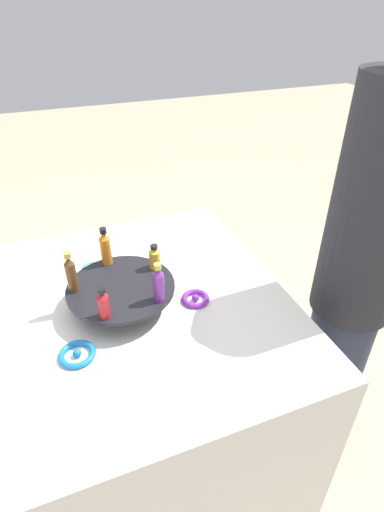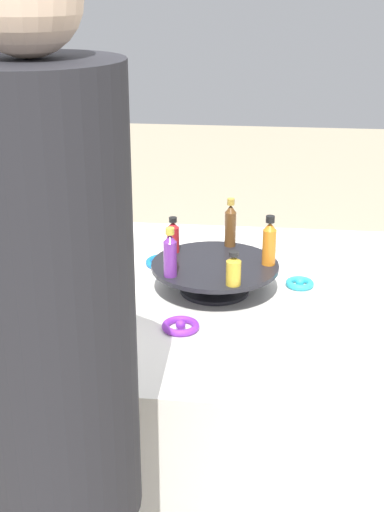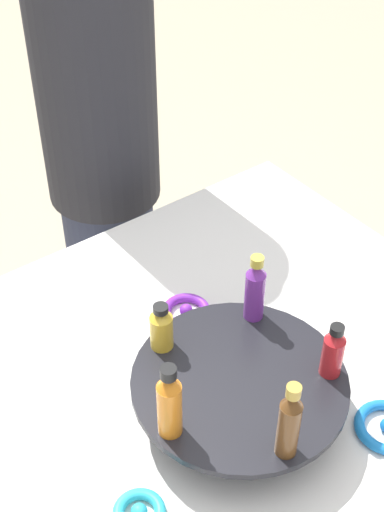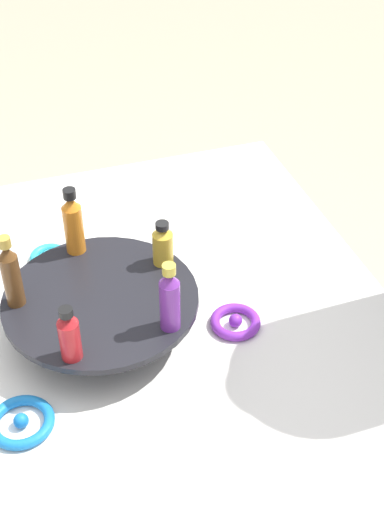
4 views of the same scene
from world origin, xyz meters
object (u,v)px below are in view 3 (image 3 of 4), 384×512
at_px(bottle_red, 333,352).
at_px(ribbon_bow_purple, 186,311).
at_px(bottle_gold, 161,328).
at_px(person_figure, 101,144).
at_px(bottle_orange, 169,403).
at_px(bottle_brown, 289,423).
at_px(bottle_purple, 255,290).
at_px(display_stand, 239,389).

relative_size(bottle_red, ribbon_bow_purple, 1.10).
height_order(bottle_gold, person_figure, person_figure).
xyz_separation_m(bottle_orange, bottle_brown, (0.13, 0.11, 0.00)).
relative_size(bottle_red, bottle_orange, 0.75).
bearing_deg(person_figure, bottle_gold, -7.46).
height_order(bottle_red, bottle_purple, bottle_purple).
distance_m(bottle_gold, ribbon_bow_purple, 0.19).
bearing_deg(bottle_red, ribbon_bow_purple, -168.94).
relative_size(bottle_gold, bottle_orange, 0.65).
bearing_deg(bottle_brown, person_figure, 165.38).
bearing_deg(person_figure, bottle_orange, -9.07).
bearing_deg(bottle_brown, bottle_purple, 149.37).
distance_m(display_stand, bottle_gold, 0.16).
relative_size(bottle_red, bottle_brown, 0.72).
bearing_deg(bottle_orange, bottle_brown, 41.37).
bearing_deg(ribbon_bow_purple, person_figure, 165.26).
bearing_deg(display_stand, ribbon_bow_purple, 164.47).
bearing_deg(bottle_purple, bottle_orange, -66.63).
relative_size(bottle_gold, ribbon_bow_purple, 0.96).
distance_m(bottle_purple, bottle_orange, 0.27).
distance_m(bottle_brown, person_figure, 0.95).
bearing_deg(ribbon_bow_purple, bottle_brown, -14.44).
bearing_deg(bottle_red, person_figure, 174.46).
distance_m(bottle_orange, bottle_brown, 0.17).
xyz_separation_m(display_stand, bottle_orange, (0.01, -0.14, 0.09)).
bearing_deg(ribbon_bow_purple, bottle_purple, 17.79).
xyz_separation_m(display_stand, bottle_purple, (-0.10, 0.11, 0.09)).
bearing_deg(ribbon_bow_purple, bottle_red, 11.06).
relative_size(bottle_purple, bottle_brown, 0.93).
distance_m(bottle_orange, person_figure, 0.86).
distance_m(bottle_red, bottle_orange, 0.27).
xyz_separation_m(bottle_purple, bottle_brown, (0.24, -0.14, 0.00)).
bearing_deg(display_stand, bottle_purple, 131.37).
height_order(display_stand, person_figure, person_figure).
bearing_deg(ribbon_bow_purple, display_stand, -15.53).
relative_size(display_stand, bottle_red, 3.38).
distance_m(display_stand, bottle_brown, 0.17).
relative_size(bottle_purple, person_figure, 0.08).
height_order(bottle_orange, ribbon_bow_purple, bottle_orange).
xyz_separation_m(bottle_gold, bottle_brown, (0.27, 0.03, 0.02)).
xyz_separation_m(bottle_purple, person_figure, (-0.67, 0.10, -0.08)).
xyz_separation_m(bottle_orange, ribbon_bow_purple, (-0.25, 0.21, -0.14)).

